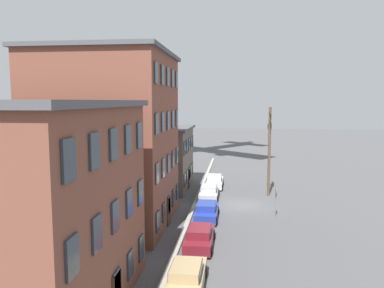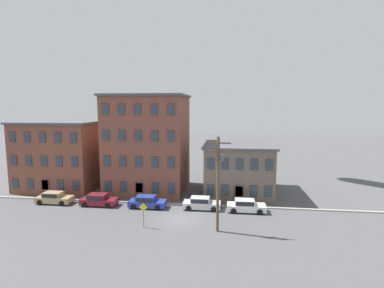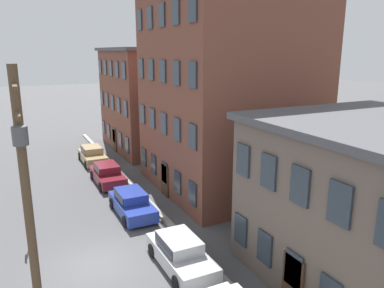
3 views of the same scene
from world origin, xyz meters
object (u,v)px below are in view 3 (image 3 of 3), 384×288
at_px(car_tan, 92,154).
at_px(car_maroon, 107,173).
at_px(car_blue, 132,202).
at_px(utility_pole, 27,200).
at_px(car_silver, 180,252).
at_px(caution_sign, 27,213).

distance_m(car_tan, car_maroon, 5.88).
distance_m(car_blue, utility_pole, 11.37).
xyz_separation_m(car_silver, caution_sign, (-5.23, -6.08, 0.99)).
distance_m(car_silver, caution_sign, 8.08).
relative_size(car_maroon, utility_pole, 0.48).
bearing_deg(car_blue, utility_pole, -33.75).
relative_size(caution_sign, utility_pole, 0.28).
xyz_separation_m(car_blue, utility_pole, (8.70, -5.81, 4.45)).
bearing_deg(car_maroon, caution_sign, -38.28).
relative_size(car_maroon, caution_sign, 1.69).
height_order(car_tan, car_blue, same).
relative_size(car_maroon, car_silver, 1.00).
xyz_separation_m(car_blue, car_silver, (6.51, 0.27, 0.00)).
relative_size(car_tan, car_silver, 1.00).
distance_m(car_silver, utility_pole, 7.85).
xyz_separation_m(car_tan, car_silver, (18.47, 0.16, 0.00)).
bearing_deg(utility_pole, car_tan, 164.00).
xyz_separation_m(caution_sign, utility_pole, (7.42, -0.01, 3.46)).
xyz_separation_m(car_maroon, caution_sign, (7.37, -5.82, 0.99)).
xyz_separation_m(car_silver, utility_pole, (2.19, -6.08, 4.45)).
distance_m(car_tan, car_silver, 18.47).
distance_m(car_maroon, car_silver, 12.60).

